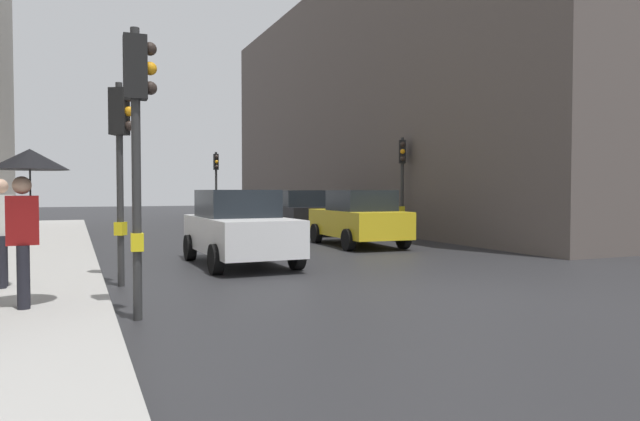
% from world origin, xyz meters
% --- Properties ---
extents(ground_plane, '(120.00, 120.00, 0.00)m').
position_xyz_m(ground_plane, '(0.00, 0.00, 0.00)').
color(ground_plane, '#28282B').
extents(sidewalk_kerb, '(3.12, 40.00, 0.16)m').
position_xyz_m(sidewalk_kerb, '(-7.01, 6.00, 0.08)').
color(sidewalk_kerb, '#A8A5A0').
rests_on(sidewalk_kerb, ground).
extents(building_facade_right, '(12.00, 30.34, 11.98)m').
position_xyz_m(building_facade_right, '(11.45, 17.95, 5.99)').
color(building_facade_right, '#5B514C').
rests_on(building_facade_right, ground).
extents(traffic_light_mid_street, '(0.35, 0.45, 3.69)m').
position_xyz_m(traffic_light_mid_street, '(5.14, 10.24, 2.55)').
color(traffic_light_mid_street, '#2D2D2D').
rests_on(traffic_light_mid_street, ground).
extents(traffic_light_far_median, '(0.25, 0.44, 3.79)m').
position_xyz_m(traffic_light_far_median, '(0.99, 22.10, 2.62)').
color(traffic_light_far_median, '#2D2D2D').
rests_on(traffic_light_far_median, ground).
extents(traffic_light_near_right, '(0.44, 0.37, 3.68)m').
position_xyz_m(traffic_light_near_right, '(-5.13, 3.12, 2.54)').
color(traffic_light_near_right, '#2D2D2D').
rests_on(traffic_light_near_right, ground).
extents(traffic_light_near_left, '(0.43, 0.25, 3.89)m').
position_xyz_m(traffic_light_near_left, '(-5.12, 0.16, 2.68)').
color(traffic_light_near_left, '#2D2D2D').
rests_on(traffic_light_near_left, ground).
extents(car_white_compact, '(2.06, 4.22, 1.76)m').
position_xyz_m(car_white_compact, '(-2.35, 5.29, 0.88)').
color(car_white_compact, silver).
rests_on(car_white_compact, ground).
extents(car_dark_suv, '(2.06, 4.22, 1.76)m').
position_xyz_m(car_dark_suv, '(2.32, 13.60, 0.88)').
color(car_dark_suv, black).
rests_on(car_dark_suv, ground).
extents(car_yellow_taxi, '(2.18, 4.28, 1.76)m').
position_xyz_m(car_yellow_taxi, '(2.32, 8.24, 0.88)').
color(car_yellow_taxi, yellow).
rests_on(car_yellow_taxi, ground).
extents(pedestrian_with_umbrella, '(1.00, 1.00, 2.14)m').
position_xyz_m(pedestrian_with_umbrella, '(-6.48, 0.81, 1.84)').
color(pedestrian_with_umbrella, black).
rests_on(pedestrian_with_umbrella, sidewalk_kerb).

